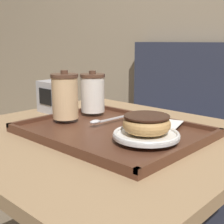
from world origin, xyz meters
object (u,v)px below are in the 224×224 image
object	(u,v)px
coffee_cup_front	(65,96)
napkin_dispenser	(55,97)
spoon	(101,121)
coffee_cup_rear	(93,93)
donut_chocolate_glazed	(147,124)

from	to	relation	value
coffee_cup_front	napkin_dispenser	bearing A→B (deg)	151.96
coffee_cup_front	spoon	size ratio (longest dim) A/B	0.95
coffee_cup_front	napkin_dispenser	size ratio (longest dim) A/B	1.26
coffee_cup_front	spoon	world-z (taller)	coffee_cup_front
coffee_cup_rear	donut_chocolate_glazed	world-z (taller)	coffee_cup_rear
coffee_cup_front	napkin_dispenser	distance (m)	0.20
coffee_cup_front	coffee_cup_rear	distance (m)	0.12
donut_chocolate_glazed	spoon	size ratio (longest dim) A/B	0.77
donut_chocolate_glazed	napkin_dispenser	xyz separation A→B (m)	(-0.48, 0.08, -0.00)
coffee_cup_rear	donut_chocolate_glazed	bearing A→B (deg)	-19.70
coffee_cup_rear	spoon	bearing A→B (deg)	-34.00
coffee_cup_front	donut_chocolate_glazed	distance (m)	0.30
donut_chocolate_glazed	spoon	world-z (taller)	donut_chocolate_glazed
napkin_dispenser	donut_chocolate_glazed	bearing A→B (deg)	-9.82
coffee_cup_rear	spoon	world-z (taller)	coffee_cup_rear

